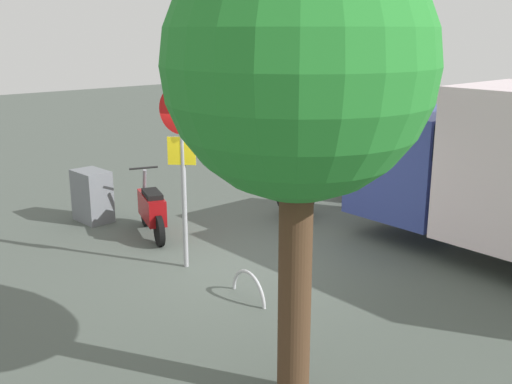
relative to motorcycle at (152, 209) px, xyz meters
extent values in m
plane|color=#49514A|center=(-2.30, -0.42, -0.52)|extent=(60.00, 60.00, 0.00)
cylinder|color=black|center=(-0.92, -4.75, -0.07)|extent=(0.90, 0.26, 0.90)
cylinder|color=black|center=(-0.91, -2.85, -0.07)|extent=(0.90, 0.26, 0.90)
cube|color=#354390|center=(-3.18, -3.79, 0.88)|extent=(1.81, 2.11, 1.90)
cube|color=black|center=(-3.18, -3.79, 1.48)|extent=(1.83, 1.95, 0.60)
cylinder|color=black|center=(0.62, -0.22, -0.24)|extent=(0.56, 0.28, 0.56)
cylinder|color=black|center=(-0.55, 0.20, -0.24)|extent=(0.56, 0.28, 0.56)
cube|color=maroon|center=(-0.01, 0.00, 0.04)|extent=(1.14, 0.67, 0.48)
cube|color=black|center=(-0.11, 0.04, 0.31)|extent=(0.70, 0.48, 0.12)
cylinder|color=slate|center=(0.57, -0.21, 0.31)|extent=(0.29, 0.16, 0.69)
cylinder|color=black|center=(0.57, -0.21, 0.66)|extent=(0.22, 0.53, 0.04)
cylinder|color=#9E9EA3|center=(-1.68, 0.40, 0.86)|extent=(0.08, 0.08, 2.76)
cylinder|color=red|center=(-1.68, 0.42, 2.05)|extent=(0.71, 0.32, 0.76)
cube|color=yellow|center=(-1.68, 0.42, 1.41)|extent=(0.33, 0.33, 0.44)
cylinder|color=#47301E|center=(-5.39, 1.61, 0.76)|extent=(0.34, 0.34, 2.56)
sphere|color=#247D2B|center=(-5.39, 1.61, 2.93)|extent=(2.55, 2.55, 2.55)
cube|color=slate|center=(1.59, 0.41, 0.00)|extent=(0.81, 0.57, 1.04)
torus|color=#B7B7BC|center=(-3.27, 0.42, -0.52)|extent=(0.85, 0.16, 0.85)
camera|label=1|loc=(-9.36, 5.61, 3.24)|focal=42.20mm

